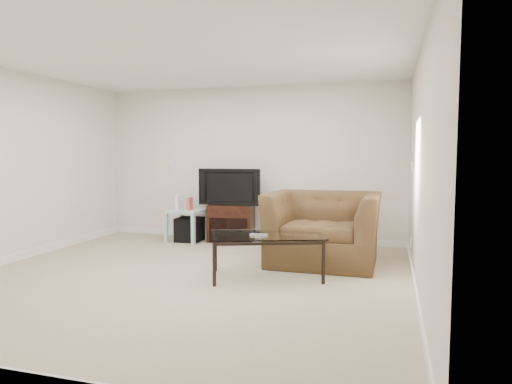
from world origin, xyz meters
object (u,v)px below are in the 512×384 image
(recliner, at_px, (323,216))
(coffee_table, at_px, (267,256))
(side_table, at_px, (187,225))
(tv_stand, at_px, (232,223))
(subwoofer, at_px, (190,230))
(television, at_px, (231,187))

(recliner, bearing_deg, coffee_table, -119.58)
(side_table, distance_m, recliner, 2.50)
(tv_stand, relative_size, side_table, 1.33)
(coffee_table, bearing_deg, subwoofer, 135.19)
(television, height_order, recliner, recliner)
(subwoofer, distance_m, coffee_table, 2.50)
(subwoofer, xyz_separation_m, coffee_table, (1.77, -1.76, 0.06))
(recliner, bearing_deg, side_table, 160.32)
(side_table, bearing_deg, coffee_table, -43.96)
(subwoofer, bearing_deg, coffee_table, -44.81)
(coffee_table, bearing_deg, television, 119.95)
(coffee_table, bearing_deg, side_table, 136.04)
(television, bearing_deg, subwoofer, -166.85)
(television, distance_m, subwoofer, 0.98)
(subwoofer, bearing_deg, side_table, -150.31)
(side_table, bearing_deg, subwoofer, 29.69)
(recliner, bearing_deg, television, 147.71)
(television, relative_size, recliner, 0.67)
(tv_stand, xyz_separation_m, side_table, (-0.69, -0.23, -0.04))
(side_table, relative_size, coffee_table, 0.42)
(tv_stand, distance_m, coffee_table, 2.27)
(tv_stand, distance_m, recliner, 1.99)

